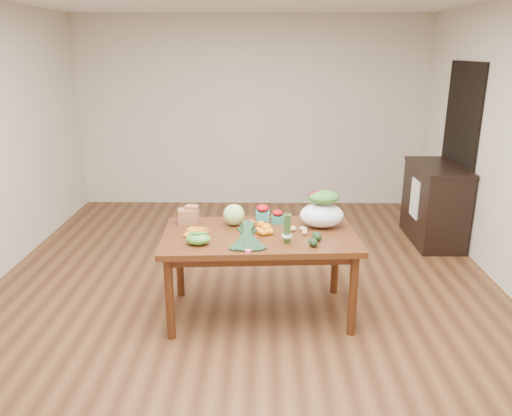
{
  "coord_description": "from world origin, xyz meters",
  "views": [
    {
      "loc": [
        0.16,
        -4.25,
        2.22
      ],
      "look_at": [
        0.11,
        0.0,
        0.87
      ],
      "focal_mm": 35.0,
      "sensor_mm": 36.0,
      "label": 1
    }
  ],
  "objects_px": {
    "paper_bag": "(188,215)",
    "cabbage": "(234,215)",
    "dining_table": "(260,274)",
    "kale_bunch": "(248,238)",
    "salad_bag": "(322,211)",
    "asparagus_bundle": "(287,228)",
    "mandarin_cluster": "(265,229)",
    "cabinet": "(434,204)"
  },
  "relations": [
    {
      "from": "mandarin_cluster",
      "to": "asparagus_bundle",
      "type": "xyz_separation_m",
      "value": [
        0.17,
        -0.21,
        0.08
      ]
    },
    {
      "from": "dining_table",
      "to": "asparagus_bundle",
      "type": "xyz_separation_m",
      "value": [
        0.22,
        -0.22,
        0.5
      ]
    },
    {
      "from": "kale_bunch",
      "to": "salad_bag",
      "type": "xyz_separation_m",
      "value": [
        0.63,
        0.48,
        0.07
      ]
    },
    {
      "from": "dining_table",
      "to": "cabinet",
      "type": "xyz_separation_m",
      "value": [
        2.08,
        1.79,
        0.1
      ]
    },
    {
      "from": "dining_table",
      "to": "asparagus_bundle",
      "type": "relative_size",
      "value": 6.47
    },
    {
      "from": "mandarin_cluster",
      "to": "kale_bunch",
      "type": "height_order",
      "value": "kale_bunch"
    },
    {
      "from": "mandarin_cluster",
      "to": "salad_bag",
      "type": "relative_size",
      "value": 0.47
    },
    {
      "from": "asparagus_bundle",
      "to": "kale_bunch",
      "type": "bearing_deg",
      "value": -167.32
    },
    {
      "from": "paper_bag",
      "to": "asparagus_bundle",
      "type": "relative_size",
      "value": 0.87
    },
    {
      "from": "dining_table",
      "to": "paper_bag",
      "type": "height_order",
      "value": "paper_bag"
    },
    {
      "from": "cabinet",
      "to": "cabbage",
      "type": "bearing_deg",
      "value": -145.69
    },
    {
      "from": "cabinet",
      "to": "kale_bunch",
      "type": "xyz_separation_m",
      "value": [
        -2.17,
        -2.09,
        0.36
      ]
    },
    {
      "from": "salad_bag",
      "to": "paper_bag",
      "type": "bearing_deg",
      "value": 175.98
    },
    {
      "from": "cabbage",
      "to": "asparagus_bundle",
      "type": "height_order",
      "value": "asparagus_bundle"
    },
    {
      "from": "cabinet",
      "to": "kale_bunch",
      "type": "distance_m",
      "value": 3.03
    },
    {
      "from": "dining_table",
      "to": "cabbage",
      "type": "bearing_deg",
      "value": 133.77
    },
    {
      "from": "asparagus_bundle",
      "to": "salad_bag",
      "type": "bearing_deg",
      "value": 48.05
    },
    {
      "from": "cabbage",
      "to": "salad_bag",
      "type": "distance_m",
      "value": 0.77
    },
    {
      "from": "paper_bag",
      "to": "cabbage",
      "type": "height_order",
      "value": "cabbage"
    },
    {
      "from": "kale_bunch",
      "to": "dining_table",
      "type": "bearing_deg",
      "value": 69.91
    },
    {
      "from": "mandarin_cluster",
      "to": "salad_bag",
      "type": "xyz_separation_m",
      "value": [
        0.49,
        0.18,
        0.11
      ]
    },
    {
      "from": "paper_bag",
      "to": "cabinet",
      "type": "bearing_deg",
      "value": 29.33
    },
    {
      "from": "dining_table",
      "to": "mandarin_cluster",
      "type": "relative_size",
      "value": 8.99
    },
    {
      "from": "dining_table",
      "to": "paper_bag",
      "type": "xyz_separation_m",
      "value": [
        -0.64,
        0.26,
        0.45
      ]
    },
    {
      "from": "cabinet",
      "to": "salad_bag",
      "type": "xyz_separation_m",
      "value": [
        -1.54,
        -1.61,
        0.43
      ]
    },
    {
      "from": "salad_bag",
      "to": "asparagus_bundle",
      "type": "bearing_deg",
      "value": -128.86
    },
    {
      "from": "mandarin_cluster",
      "to": "cabinet",
      "type": "bearing_deg",
      "value": 41.46
    },
    {
      "from": "cabinet",
      "to": "asparagus_bundle",
      "type": "height_order",
      "value": "asparagus_bundle"
    },
    {
      "from": "dining_table",
      "to": "cabinet",
      "type": "relative_size",
      "value": 1.59
    },
    {
      "from": "dining_table",
      "to": "asparagus_bundle",
      "type": "distance_m",
      "value": 0.59
    },
    {
      "from": "cabinet",
      "to": "mandarin_cluster",
      "type": "height_order",
      "value": "cabinet"
    },
    {
      "from": "dining_table",
      "to": "mandarin_cluster",
      "type": "height_order",
      "value": "mandarin_cluster"
    },
    {
      "from": "paper_bag",
      "to": "asparagus_bundle",
      "type": "bearing_deg",
      "value": -29.02
    },
    {
      "from": "dining_table",
      "to": "cabbage",
      "type": "distance_m",
      "value": 0.56
    },
    {
      "from": "cabinet",
      "to": "cabbage",
      "type": "relative_size",
      "value": 5.45
    },
    {
      "from": "kale_bunch",
      "to": "paper_bag",
      "type": "bearing_deg",
      "value": 131.18
    },
    {
      "from": "cabbage",
      "to": "mandarin_cluster",
      "type": "relative_size",
      "value": 1.04
    },
    {
      "from": "mandarin_cluster",
      "to": "dining_table",
      "type": "bearing_deg",
      "value": 170.99
    },
    {
      "from": "dining_table",
      "to": "kale_bunch",
      "type": "height_order",
      "value": "kale_bunch"
    },
    {
      "from": "cabinet",
      "to": "mandarin_cluster",
      "type": "xyz_separation_m",
      "value": [
        -2.03,
        -1.79,
        0.32
      ]
    },
    {
      "from": "paper_bag",
      "to": "kale_bunch",
      "type": "xyz_separation_m",
      "value": [
        0.55,
        -0.56,
        0.0
      ]
    },
    {
      "from": "cabbage",
      "to": "kale_bunch",
      "type": "height_order",
      "value": "cabbage"
    }
  ]
}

